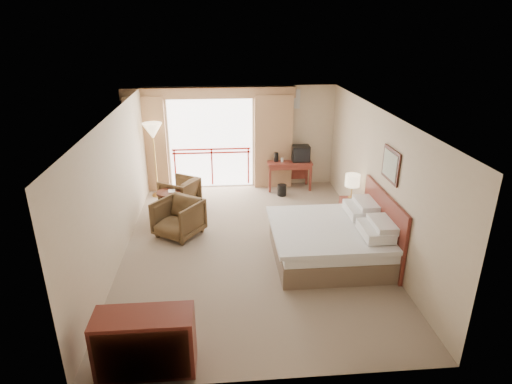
{
  "coord_description": "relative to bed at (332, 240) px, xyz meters",
  "views": [
    {
      "loc": [
        -0.55,
        -7.63,
        4.25
      ],
      "look_at": [
        0.14,
        0.4,
        1.01
      ],
      "focal_mm": 30.0,
      "sensor_mm": 36.0,
      "label": 1
    }
  ],
  "objects": [
    {
      "name": "wastebasket",
      "position": [
        -0.49,
        3.21,
        -0.23
      ],
      "size": [
        0.29,
        0.29,
        0.29
      ],
      "primitive_type": "cylinder",
      "rotation": [
        0.0,
        0.0,
        0.3
      ],
      "color": "black",
      "rests_on": "floor"
    },
    {
      "name": "side_table",
      "position": [
        -3.28,
        2.21,
        0.03
      ],
      "size": [
        0.54,
        0.54,
        0.59
      ],
      "rotation": [
        0.0,
        0.0,
        0.09
      ],
      "color": "black",
      "rests_on": "floor"
    },
    {
      "name": "wall_front",
      "position": [
        -1.5,
        -2.9,
        0.97
      ],
      "size": [
        5.0,
        0.0,
        5.0
      ],
      "primitive_type": "plane",
      "rotation": [
        -1.57,
        0.0,
        0.0
      ],
      "color": "#C8B291",
      "rests_on": "ground"
    },
    {
      "name": "framed_art",
      "position": [
        0.97,
        0.0,
        1.47
      ],
      "size": [
        0.04,
        0.72,
        0.6
      ],
      "color": "black",
      "rests_on": "wall_right"
    },
    {
      "name": "ceiling",
      "position": [
        -1.5,
        0.6,
        2.32
      ],
      "size": [
        7.0,
        7.0,
        0.0
      ],
      "primitive_type": "plane",
      "rotation": [
        3.14,
        0.0,
        0.0
      ],
      "color": "white",
      "rests_on": "wall_back"
    },
    {
      "name": "wall_right",
      "position": [
        1.0,
        0.6,
        0.97
      ],
      "size": [
        0.0,
        7.0,
        7.0
      ],
      "primitive_type": "plane",
      "rotation": [
        1.57,
        0.0,
        -1.57
      ],
      "color": "#C8B291",
      "rests_on": "ground"
    },
    {
      "name": "tv",
      "position": [
        0.06,
        3.71,
        0.6
      ],
      "size": [
        0.46,
        0.37,
        0.42
      ],
      "rotation": [
        0.0,
        0.0,
        0.34
      ],
      "color": "black",
      "rests_on": "desk"
    },
    {
      "name": "desk",
      "position": [
        -0.24,
        3.77,
        0.22
      ],
      "size": [
        1.18,
        0.57,
        0.77
      ],
      "rotation": [
        0.0,
        0.0,
        0.05
      ],
      "color": "maroon",
      "rests_on": "floor"
    },
    {
      "name": "hvac_vent",
      "position": [
        -0.2,
        4.07,
        1.97
      ],
      "size": [
        0.5,
        0.04,
        0.5
      ],
      "primitive_type": "cube",
      "color": "silver",
      "rests_on": "wall_back"
    },
    {
      "name": "coffee_maker",
      "position": [
        -0.59,
        3.71,
        0.51
      ],
      "size": [
        0.14,
        0.14,
        0.24
      ],
      "primitive_type": "cylinder",
      "rotation": [
        0.0,
        0.0,
        0.25
      ],
      "color": "black",
      "rests_on": "desk"
    },
    {
      "name": "floor",
      "position": [
        -1.5,
        0.6,
        -0.38
      ],
      "size": [
        7.0,
        7.0,
        0.0
      ],
      "primitive_type": "plane",
      "color": "gray",
      "rests_on": "ground"
    },
    {
      "name": "nightstand",
      "position": [
        0.76,
        1.32,
        -0.07
      ],
      "size": [
        0.47,
        0.54,
        0.62
      ],
      "primitive_type": "cube",
      "rotation": [
        0.0,
        0.0,
        -0.07
      ],
      "color": "maroon",
      "rests_on": "floor"
    },
    {
      "name": "book",
      "position": [
        -3.28,
        2.21,
        0.22
      ],
      "size": [
        0.18,
        0.23,
        0.02
      ],
      "primitive_type": "imported",
      "rotation": [
        0.0,
        0.0,
        0.14
      ],
      "color": "white",
      "rests_on": "side_table"
    },
    {
      "name": "wall_back",
      "position": [
        -1.5,
        4.1,
        0.97
      ],
      "size": [
        5.0,
        0.0,
        5.0
      ],
      "primitive_type": "plane",
      "rotation": [
        1.57,
        0.0,
        0.0
      ],
      "color": "#C8B291",
      "rests_on": "ground"
    },
    {
      "name": "wall_left",
      "position": [
        -4.0,
        0.6,
        0.97
      ],
      "size": [
        0.0,
        7.0,
        7.0
      ],
      "primitive_type": "plane",
      "rotation": [
        1.57,
        0.0,
        1.57
      ],
      "color": "#C8B291",
      "rests_on": "ground"
    },
    {
      "name": "balcony_railing",
      "position": [
        -2.3,
        4.06,
        0.44
      ],
      "size": [
        2.09,
        0.03,
        1.02
      ],
      "color": "#B0190F",
      "rests_on": "wall_back"
    },
    {
      "name": "floor_lamp",
      "position": [
        -3.71,
        3.49,
        1.27
      ],
      "size": [
        0.49,
        0.49,
        1.91
      ],
      "rotation": [
        0.0,
        0.0,
        0.18
      ],
      "color": "tan",
      "rests_on": "floor"
    },
    {
      "name": "table_lamp",
      "position": [
        0.76,
        1.37,
        0.67
      ],
      "size": [
        0.31,
        0.31,
        0.55
      ],
      "rotation": [
        0.0,
        0.0,
        -0.17
      ],
      "color": "tan",
      "rests_on": "nightstand"
    },
    {
      "name": "armchair_near",
      "position": [
        -2.98,
        1.2,
        -0.38
      ],
      "size": [
        1.2,
        1.2,
        0.8
      ],
      "primitive_type": "imported",
      "rotation": [
        0.0,
        0.0,
        -0.62
      ],
      "color": "#45311D",
      "rests_on": "floor"
    },
    {
      "name": "dresser",
      "position": [
        -3.09,
        -2.57,
        0.04
      ],
      "size": [
        1.26,
        0.54,
        0.84
      ],
      "rotation": [
        0.0,
        0.0,
        -0.07
      ],
      "color": "maroon",
      "rests_on": "floor"
    },
    {
      "name": "curtain_right",
      "position": [
        -0.65,
        3.95,
        0.87
      ],
      "size": [
        1.0,
        0.26,
        2.5
      ],
      "primitive_type": "cube",
      "color": "#936845",
      "rests_on": "wall_back"
    },
    {
      "name": "balcony_door",
      "position": [
        -2.3,
        4.08,
        0.82
      ],
      "size": [
        2.4,
        0.0,
        2.4
      ],
      "primitive_type": "plane",
      "rotation": [
        1.57,
        0.0,
        0.0
      ],
      "color": "white",
      "rests_on": "wall_back"
    },
    {
      "name": "headboard",
      "position": [
        0.96,
        0.0,
        0.27
      ],
      "size": [
        0.06,
        2.1,
        1.3
      ],
      "primitive_type": "cube",
      "color": "maroon",
      "rests_on": "wall_right"
    },
    {
      "name": "bed",
      "position": [
        0.0,
        0.0,
        0.0
      ],
      "size": [
        2.13,
        2.06,
        0.97
      ],
      "color": "brown",
      "rests_on": "floor"
    },
    {
      "name": "curtain_left",
      "position": [
        -3.95,
        3.95,
        0.87
      ],
      "size": [
        1.0,
        0.26,
        2.5
      ],
      "primitive_type": "cube",
      "color": "#936845",
      "rests_on": "wall_back"
    },
    {
      "name": "valance",
      "position": [
        -2.3,
        3.98,
        2.17
      ],
      "size": [
        4.4,
        0.22,
        0.28
      ],
      "primitive_type": "cube",
      "color": "#936845",
      "rests_on": "wall_back"
    },
    {
      "name": "armchair_far",
      "position": [
        -3.07,
        2.73,
        -0.38
      ],
      "size": [
        1.07,
        1.07,
        0.72
      ],
      "primitive_type": "imported",
      "rotation": [
        0.0,
        0.0,
        -2.13
      ],
      "color": "#45311D",
      "rests_on": "floor"
    },
    {
      "name": "cup",
      "position": [
        -0.44,
        3.66,
        0.44
      ],
      "size": [
        0.08,
        0.08,
        0.1
      ],
      "primitive_type": "cylinder",
      "rotation": [
        0.0,
        0.0,
        -0.15
      ],
      "color": "white",
      "rests_on": "desk"
    },
    {
      "name": "phone",
      "position": [
        0.71,
        1.17,
        0.28
      ],
      "size": [
        0.22,
        0.2,
        0.08
      ],
      "primitive_type": "cube",
      "rotation": [
        0.0,
        0.0,
        0.33
      ],
      "color": "black",
      "rests_on": "nightstand"
    }
  ]
}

